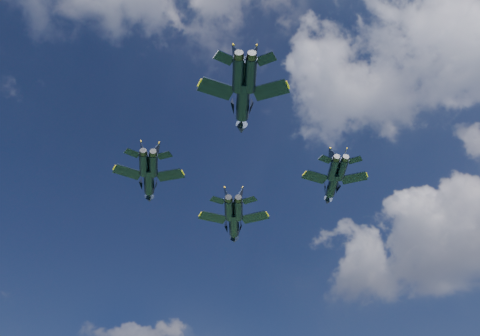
% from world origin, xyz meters
% --- Properties ---
extents(jet_lead, '(14.20, 16.59, 4.23)m').
position_xyz_m(jet_lead, '(-10.95, 16.33, 59.97)').
color(jet_lead, black).
extents(jet_left, '(13.91, 14.09, 3.81)m').
position_xyz_m(jet_left, '(-13.95, -4.06, 59.90)').
color(jet_left, black).
extents(jet_right, '(12.47, 13.85, 3.60)m').
position_xyz_m(jet_right, '(10.89, 16.81, 60.22)').
color(jet_right, black).
extents(jet_slot, '(14.87, 16.66, 4.31)m').
position_xyz_m(jet_slot, '(9.18, -7.27, 62.89)').
color(jet_slot, black).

